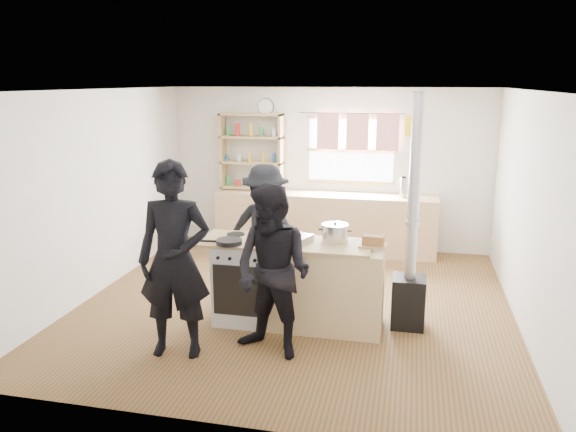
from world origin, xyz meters
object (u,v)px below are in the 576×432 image
object	(u,v)px
stockpot_stove	(270,229)
person_near_left	(175,260)
roast_tray	(295,238)
bread_board	(373,242)
person_near_right	(273,272)
skillet_greens	(229,241)
flue_heater	(410,270)
person_far	(266,229)
stockpot_counter	(335,233)
thermos	(403,188)
cooking_island	(298,284)

from	to	relation	value
stockpot_stove	person_near_left	world-z (taller)	person_near_left
roast_tray	bread_board	world-z (taller)	bread_board
roast_tray	person_near_left	xyz separation A→B (m)	(-0.96, -0.93, -0.02)
person_near_right	roast_tray	bearing A→B (deg)	106.88
skillet_greens	flue_heater	world-z (taller)	flue_heater
skillet_greens	flue_heater	bearing A→B (deg)	12.77
skillet_greens	person_near_left	size ratio (longest dim) A/B	0.16
bread_board	person_far	distance (m)	1.68
stockpot_counter	bread_board	bearing A→B (deg)	-14.74
roast_tray	flue_heater	size ratio (longest dim) A/B	0.16
person_far	thermos	bearing A→B (deg)	-127.00
cooking_island	skillet_greens	size ratio (longest dim) A/B	6.60
stockpot_counter	person_near_right	distance (m)	0.98
roast_tray	stockpot_stove	distance (m)	0.34
cooking_island	person_near_right	world-z (taller)	person_near_right
stockpot_counter	bread_board	xyz separation A→B (m)	(0.41, -0.11, -0.05)
thermos	roast_tray	distance (m)	2.95
bread_board	person_near_right	distance (m)	1.16
roast_tray	person_far	size ratio (longest dim) A/B	0.25
skillet_greens	stockpot_counter	size ratio (longest dim) A/B	1.04
skillet_greens	stockpot_counter	distance (m)	1.12
stockpot_counter	person_near_right	bearing A→B (deg)	-119.16
stockpot_counter	person_near_left	world-z (taller)	person_near_left
flue_heater	person_far	world-z (taller)	flue_heater
cooking_island	stockpot_counter	xyz separation A→B (m)	(0.37, 0.11, 0.56)
thermos	cooking_island	world-z (taller)	thermos
bread_board	person_near_left	bearing A→B (deg)	-153.08
roast_tray	skillet_greens	bearing A→B (deg)	-159.50
roast_tray	stockpot_counter	size ratio (longest dim) A/B	1.40
stockpot_counter	thermos	bearing A→B (deg)	76.20
flue_heater	person_near_right	size ratio (longest dim) A/B	1.49
cooking_island	stockpot_counter	size ratio (longest dim) A/B	6.83
stockpot_counter	bread_board	size ratio (longest dim) A/B	0.97
stockpot_counter	person_near_left	bearing A→B (deg)	-143.58
cooking_island	person_near_right	distance (m)	0.82
flue_heater	person_near_right	distance (m)	1.58
stockpot_stove	flue_heater	xyz separation A→B (m)	(1.53, 0.04, -0.37)
skillet_greens	cooking_island	bearing A→B (deg)	17.52
cooking_island	flue_heater	size ratio (longest dim) A/B	0.79
thermos	person_near_left	xyz separation A→B (m)	(-2.04, -3.68, -0.10)
thermos	flue_heater	bearing A→B (deg)	-86.75
roast_tray	stockpot_counter	world-z (taller)	stockpot_counter
person_far	bread_board	bearing A→B (deg)	150.92
person_near_left	stockpot_stove	bearing A→B (deg)	49.26
cooking_island	flue_heater	distance (m)	1.20
stockpot_counter	flue_heater	world-z (taller)	flue_heater
stockpot_stove	bread_board	world-z (taller)	stockpot_stove
flue_heater	stockpot_stove	bearing A→B (deg)	-178.67
person_near_left	person_far	xyz separation A→B (m)	(0.41, 1.83, -0.14)
flue_heater	person_near_left	world-z (taller)	flue_heater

